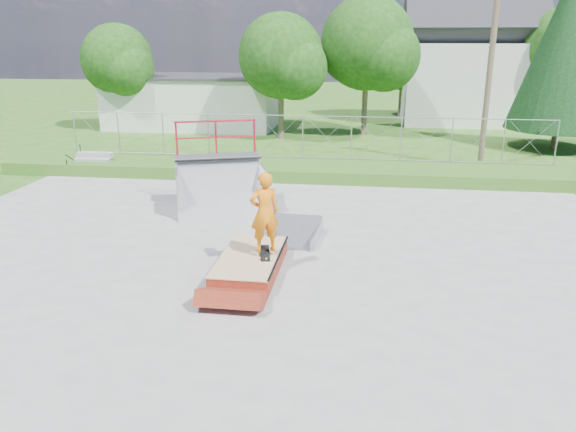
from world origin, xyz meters
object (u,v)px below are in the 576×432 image
at_px(quarter_pipe, 220,169).
at_px(flat_bank_ramp, 289,232).
at_px(grind_box, 250,264).
at_px(skater, 264,215).

height_order(quarter_pipe, flat_bank_ramp, quarter_pipe).
xyz_separation_m(grind_box, quarter_pipe, (-1.89, 4.68, 1.17)).
distance_m(grind_box, skater, 1.25).
bearing_deg(flat_bank_ramp, skater, -92.55).
relative_size(quarter_pipe, flat_bank_ramp, 1.64).
bearing_deg(flat_bank_ramp, quarter_pipe, 140.97).
xyz_separation_m(quarter_pipe, flat_bank_ramp, (2.52, -2.43, -1.14)).
distance_m(quarter_pipe, skater, 5.15).
distance_m(grind_box, flat_bank_ramp, 2.34).
bearing_deg(quarter_pipe, flat_bank_ramp, -63.20).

